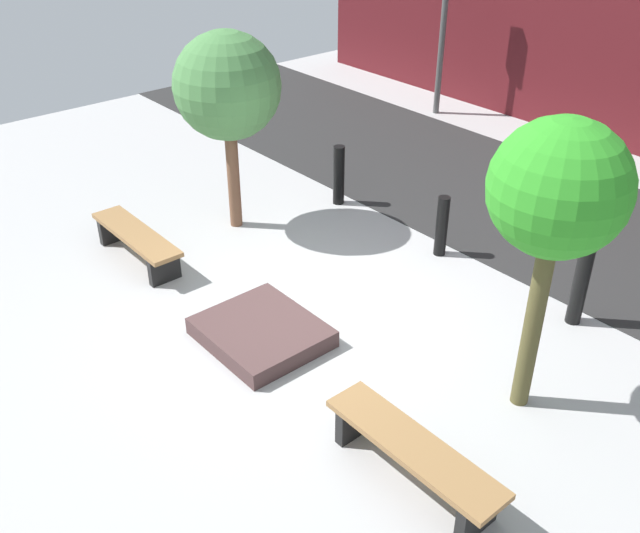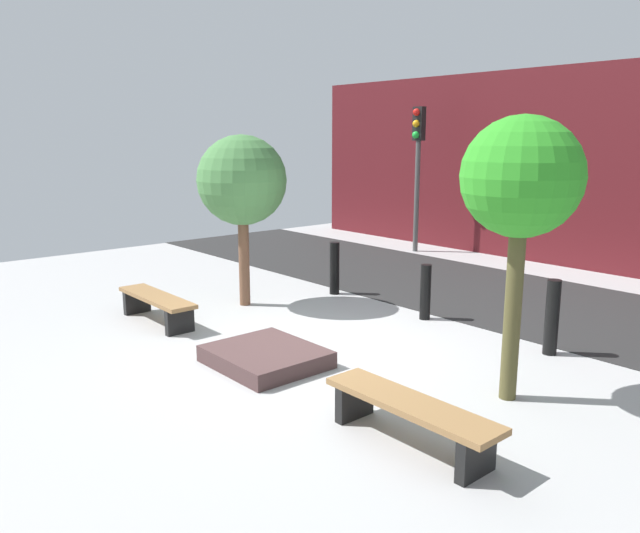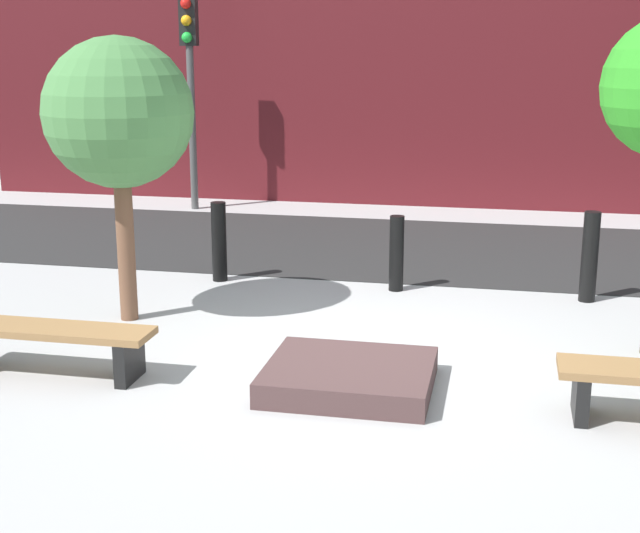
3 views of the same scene
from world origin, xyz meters
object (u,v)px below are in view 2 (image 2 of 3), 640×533
bench_left (157,303)px  tree_behind_left_bench (242,181)px  bollard_far_left (334,268)px  bollard_center (552,317)px  planter_bed (266,357)px  bench_right (410,413)px  bollard_left (425,292)px  tree_behind_right_bench (521,181)px  traffic_light_west (418,152)px

bench_left → tree_behind_left_bench: size_ratio=0.63×
bollard_far_left → bollard_center: (4.14, 0.00, 0.03)m
bollard_far_left → bollard_center: size_ratio=0.95×
planter_bed → bollard_far_left: size_ratio=1.43×
bollard_far_left → planter_bed: bearing=-55.3°
bench_right → bollard_center: 3.23m
bollard_left → tree_behind_right_bench: bearing=-32.9°
planter_bed → bollard_center: size_ratio=1.35×
bench_right → bollard_center: size_ratio=1.84×
bollard_center → traffic_light_west: size_ratio=0.29×
bench_right → bollard_left: (-2.50, 3.19, 0.12)m
bollard_center → traffic_light_west: (-5.99, 4.31, 1.89)m
bollard_far_left → traffic_light_west: (-1.85, 4.31, 1.92)m
planter_bed → tree_behind_right_bench: tree_behind_right_bench is taller
bench_left → planter_bed: (2.50, 0.20, -0.20)m
tree_behind_left_bench → bollard_left: 3.38m
bench_left → bollard_center: size_ratio=1.79×
tree_behind_right_bench → traffic_light_west: size_ratio=0.86×
planter_bed → tree_behind_left_bench: bearing=151.1°
bollard_center → planter_bed: bearing=-124.7°
bench_right → tree_behind_right_bench: tree_behind_right_bench is taller
bench_left → planter_bed: 2.51m
tree_behind_left_bench → bollard_center: (4.57, 1.62, -1.55)m
bench_left → traffic_light_west: 7.91m
planter_bed → tree_behind_left_bench: tree_behind_left_bench is taller
bench_right → bollard_far_left: size_ratio=1.94×
bollard_far_left → traffic_light_west: size_ratio=0.27×
bench_right → bollard_left: size_ratio=2.12×
bollard_left → bollard_center: bearing=0.0°
planter_bed → tree_behind_left_bench: 3.45m
bollard_left → bench_left: bearing=-128.0°
tree_behind_left_bench → bench_left: bearing=-90.0°
tree_behind_right_bench → tree_behind_left_bench: bearing=180.0°
bench_right → planter_bed: size_ratio=1.36×
bollard_far_left → bollard_left: (2.07, 0.00, -0.04)m
planter_bed → bollard_far_left: (-2.07, 2.99, 0.36)m
bench_left → traffic_light_west: (-1.43, 7.50, 2.07)m
tree_behind_left_bench → tree_behind_right_bench: 5.00m
tree_behind_right_bench → bollard_center: 2.47m
tree_behind_left_bench → bollard_far_left: size_ratio=3.00×
planter_bed → bollard_center: bearing=55.3°
bench_left → tree_behind_right_bench: (4.99, 1.58, 2.00)m
traffic_light_west → bollard_left: bearing=-47.7°
bench_right → planter_bed: bench_right is taller
bollard_left → bollard_center: (2.07, 0.00, 0.06)m
traffic_light_west → bench_right: bearing=-49.4°
bollard_center → bollard_far_left: bearing=180.0°
bench_left → tree_behind_left_bench: bearing=89.9°
bench_left → tree_behind_right_bench: bearing=17.4°
planter_bed → bench_left: bearing=-175.4°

